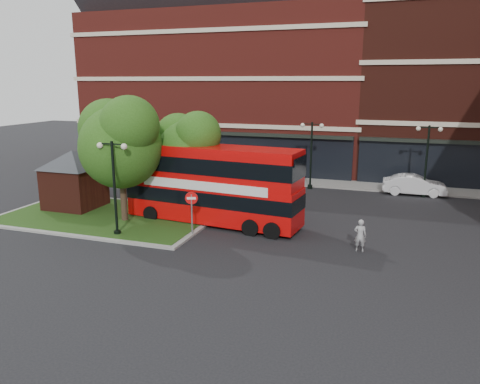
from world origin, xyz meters
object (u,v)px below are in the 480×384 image
(woman, at_px, (360,235))
(car_silver, at_px, (273,174))
(bus, at_px, (212,179))
(car_white, at_px, (414,185))

(woman, bearing_deg, car_silver, -59.58)
(woman, xyz_separation_m, car_silver, (-7.90, 13.73, -0.08))
(bus, distance_m, car_white, 15.67)
(woman, relative_size, car_silver, 0.38)
(woman, xyz_separation_m, car_white, (2.68, 12.98, -0.08))
(bus, xyz_separation_m, car_silver, (0.44, 11.73, -1.84))
(bus, xyz_separation_m, woman, (8.34, -2.00, -1.75))
(car_silver, relative_size, car_white, 0.96)
(car_white, bearing_deg, bus, 132.67)
(bus, height_order, woman, bus)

